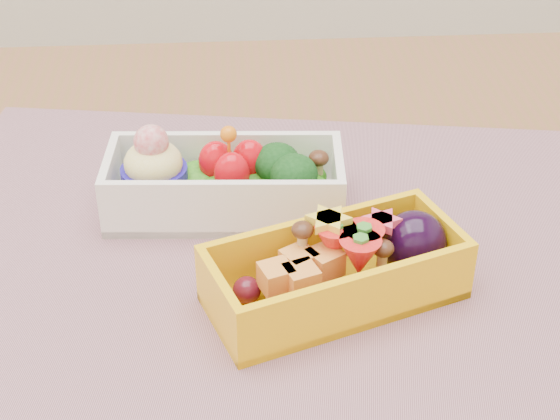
{
  "coord_description": "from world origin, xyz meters",
  "views": [
    {
      "loc": [
        -0.06,
        -0.52,
        1.14
      ],
      "look_at": [
        -0.03,
        -0.01,
        0.79
      ],
      "focal_mm": 55.37,
      "sensor_mm": 36.0,
      "label": 1
    }
  ],
  "objects": [
    {
      "name": "bento_white",
      "position": [
        -0.07,
        0.05,
        0.78
      ],
      "size": [
        0.19,
        0.09,
        0.08
      ],
      "rotation": [
        0.0,
        0.0,
        -0.06
      ],
      "color": "white",
      "rests_on": "placemat"
    },
    {
      "name": "placemat",
      "position": [
        -0.03,
        -0.01,
        0.75
      ],
      "size": [
        0.62,
        0.51,
        0.0
      ],
      "primitive_type": "cube",
      "rotation": [
        0.0,
        0.0,
        -0.16
      ],
      "color": "#9F6D79",
      "rests_on": "table"
    },
    {
      "name": "bento_yellow",
      "position": [
        0.01,
        -0.06,
        0.78
      ],
      "size": [
        0.19,
        0.13,
        0.06
      ],
      "rotation": [
        0.0,
        0.0,
        0.35
      ],
      "color": "#F3B50C",
      "rests_on": "placemat"
    },
    {
      "name": "table",
      "position": [
        0.0,
        0.0,
        0.65
      ],
      "size": [
        1.2,
        0.8,
        0.75
      ],
      "color": "brown",
      "rests_on": "ground"
    }
  ]
}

